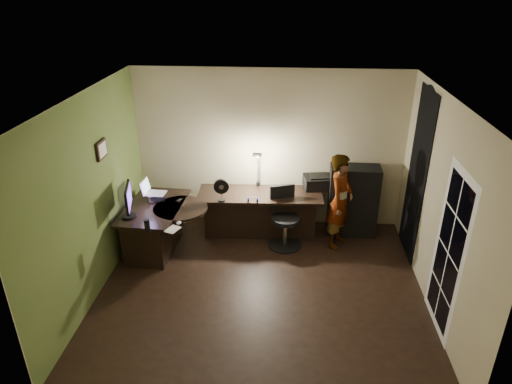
# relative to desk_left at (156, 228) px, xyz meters

# --- Properties ---
(floor) EXTENTS (4.50, 4.00, 0.01)m
(floor) POSITION_rel_desk_left_xyz_m (1.72, -0.88, -0.39)
(floor) COLOR black
(floor) RESTS_ON ground
(ceiling) EXTENTS (4.50, 4.00, 0.01)m
(ceiling) POSITION_rel_desk_left_xyz_m (1.72, -0.88, 2.32)
(ceiling) COLOR silver
(ceiling) RESTS_ON floor
(wall_back) EXTENTS (4.50, 0.01, 2.70)m
(wall_back) POSITION_rel_desk_left_xyz_m (1.72, 1.12, 0.96)
(wall_back) COLOR tan
(wall_back) RESTS_ON floor
(wall_front) EXTENTS (4.50, 0.01, 2.70)m
(wall_front) POSITION_rel_desk_left_xyz_m (1.72, -2.89, 0.96)
(wall_front) COLOR tan
(wall_front) RESTS_ON floor
(wall_left) EXTENTS (0.01, 4.00, 2.70)m
(wall_left) POSITION_rel_desk_left_xyz_m (-0.54, -0.88, 0.96)
(wall_left) COLOR tan
(wall_left) RESTS_ON floor
(wall_right) EXTENTS (0.01, 4.00, 2.70)m
(wall_right) POSITION_rel_desk_left_xyz_m (3.97, -0.88, 0.96)
(wall_right) COLOR tan
(wall_right) RESTS_ON floor
(green_wall_overlay) EXTENTS (0.00, 4.00, 2.70)m
(green_wall_overlay) POSITION_rel_desk_left_xyz_m (-0.52, -0.88, 0.96)
(green_wall_overlay) COLOR #52672D
(green_wall_overlay) RESTS_ON floor
(arched_doorway) EXTENTS (0.01, 0.90, 2.60)m
(arched_doorway) POSITION_rel_desk_left_xyz_m (3.96, 0.27, 0.91)
(arched_doorway) COLOR black
(arched_doorway) RESTS_ON floor
(french_door) EXTENTS (0.02, 0.92, 2.10)m
(french_door) POSITION_rel_desk_left_xyz_m (3.95, -1.43, 0.66)
(french_door) COLOR white
(french_door) RESTS_ON floor
(framed_picture) EXTENTS (0.04, 0.30, 0.25)m
(framed_picture) POSITION_rel_desk_left_xyz_m (-0.50, -0.43, 1.46)
(framed_picture) COLOR black
(framed_picture) RESTS_ON wall_left
(desk_left) EXTENTS (0.89, 1.39, 0.78)m
(desk_left) POSITION_rel_desk_left_xyz_m (0.00, 0.00, 0.00)
(desk_left) COLOR black
(desk_left) RESTS_ON floor
(desk_right) EXTENTS (2.06, 0.80, 0.76)m
(desk_right) POSITION_rel_desk_left_xyz_m (1.60, 0.62, -0.01)
(desk_right) COLOR black
(desk_right) RESTS_ON floor
(cabinet) EXTENTS (0.81, 0.42, 1.21)m
(cabinet) POSITION_rel_desk_left_xyz_m (3.14, 0.79, 0.21)
(cabinet) COLOR black
(cabinet) RESTS_ON floor
(laptop_stand) EXTENTS (0.30, 0.28, 0.10)m
(laptop_stand) POSITION_rel_desk_left_xyz_m (-0.02, 0.21, 0.46)
(laptop_stand) COLOR silver
(laptop_stand) RESTS_ON desk_left
(laptop) EXTENTS (0.35, 0.33, 0.22)m
(laptop) POSITION_rel_desk_left_xyz_m (-0.02, 0.21, 0.62)
(laptop) COLOR silver
(laptop) RESTS_ON laptop_stand
(monitor) EXTENTS (0.23, 0.54, 0.35)m
(monitor) POSITION_rel_desk_left_xyz_m (-0.26, -0.36, 0.58)
(monitor) COLOR black
(monitor) RESTS_ON desk_left
(mouse) EXTENTS (0.10, 0.12, 0.04)m
(mouse) POSITION_rel_desk_left_xyz_m (0.52, -0.54, 0.42)
(mouse) COLOR silver
(mouse) RESTS_ON desk_left
(phone) EXTENTS (0.10, 0.13, 0.01)m
(phone) POSITION_rel_desk_left_xyz_m (0.35, 0.21, 0.41)
(phone) COLOR black
(phone) RESTS_ON desk_left
(pen) EXTENTS (0.03, 0.12, 0.01)m
(pen) POSITION_rel_desk_left_xyz_m (0.36, 0.17, 0.41)
(pen) COLOR black
(pen) RESTS_ON desk_left
(speaker) EXTENTS (0.08, 0.08, 0.20)m
(speaker) POSITION_rel_desk_left_xyz_m (0.15, -0.80, 0.50)
(speaker) COLOR black
(speaker) RESTS_ON desk_left
(notepad) EXTENTS (0.22, 0.25, 0.01)m
(notepad) POSITION_rel_desk_left_xyz_m (0.47, -0.71, 0.41)
(notepad) COLOR silver
(notepad) RESTS_ON desk_left
(desk_fan) EXTENTS (0.25, 0.16, 0.37)m
(desk_fan) POSITION_rel_desk_left_xyz_m (1.01, 0.30, 0.56)
(desk_fan) COLOR black
(desk_fan) RESTS_ON desk_right
(headphones) EXTENTS (0.18, 0.08, 0.08)m
(headphones) POSITION_rel_desk_left_xyz_m (1.51, 0.30, 0.42)
(headphones) COLOR #18139F
(headphones) RESTS_ON desk_right
(printer) EXTENTS (0.54, 0.45, 0.22)m
(printer) POSITION_rel_desk_left_xyz_m (2.56, 0.92, 0.49)
(printer) COLOR black
(printer) RESTS_ON desk_right
(desk_lamp) EXTENTS (0.24, 0.35, 0.71)m
(desk_lamp) POSITION_rel_desk_left_xyz_m (1.55, 0.93, 0.74)
(desk_lamp) COLOR black
(desk_lamp) RESTS_ON desk_right
(office_chair) EXTENTS (0.69, 0.69, 0.98)m
(office_chair) POSITION_rel_desk_left_xyz_m (2.03, 0.28, 0.10)
(office_chair) COLOR black
(office_chair) RESTS_ON floor
(person) EXTENTS (0.56, 0.66, 1.56)m
(person) POSITION_rel_desk_left_xyz_m (2.88, 0.39, 0.39)
(person) COLOR #D8A88C
(person) RESTS_ON floor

